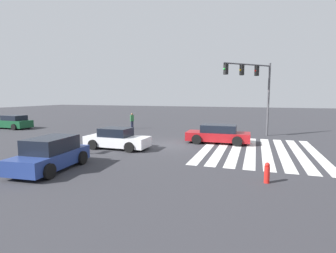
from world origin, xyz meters
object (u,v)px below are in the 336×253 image
traffic_signal_mast (254,82)px  car_3 (218,134)px  car_0 (51,154)px  pedestrian (132,120)px  fire_hydrant (267,173)px  car_2 (117,139)px  car_1 (13,122)px

traffic_signal_mast → car_3: 6.04m
car_0 → pedestrian: (15.37, 3.27, 0.19)m
traffic_signal_mast → fire_hydrant: bearing=48.4°
car_0 → car_2: car_0 is taller
car_0 → fire_hydrant: size_ratio=4.92×
car_0 → car_2: bearing=170.6°
pedestrian → fire_hydrant: pedestrian is taller
car_2 → fire_hydrant: car_2 is taller
pedestrian → car_2: bearing=-20.4°
car_1 → car_3: (-1.68, -22.22, -0.02)m
car_0 → car_3: (9.72, -6.67, -0.08)m
car_2 → fire_hydrant: size_ratio=5.08×
fire_hydrant → traffic_signal_mast: bearing=3.4°
traffic_signal_mast → car_1: size_ratio=1.44×
car_0 → car_3: car_0 is taller
car_3 → fire_hydrant: bearing=108.7°
traffic_signal_mast → pedestrian: 13.03m
traffic_signal_mast → car_0: 16.79m
car_3 → fire_hydrant: size_ratio=5.48×
car_3 → fire_hydrant: car_3 is taller
traffic_signal_mast → pedestrian: bearing=-53.3°
car_0 → car_2: 5.53m
car_2 → car_3: bearing=35.1°
car_1 → fire_hydrant: bearing=162.2°
car_2 → pedestrian: (9.86, 3.74, 0.30)m
traffic_signal_mast → pedestrian: size_ratio=3.75×
traffic_signal_mast → car_1: (-2.16, 24.64, -3.97)m
car_3 → car_1: bearing=-5.9°
traffic_signal_mast → car_2: 12.46m
pedestrian → car_1: bearing=-113.3°
car_2 → fire_hydrant: bearing=-23.7°
car_2 → fire_hydrant: (-4.27, -9.35, -0.22)m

